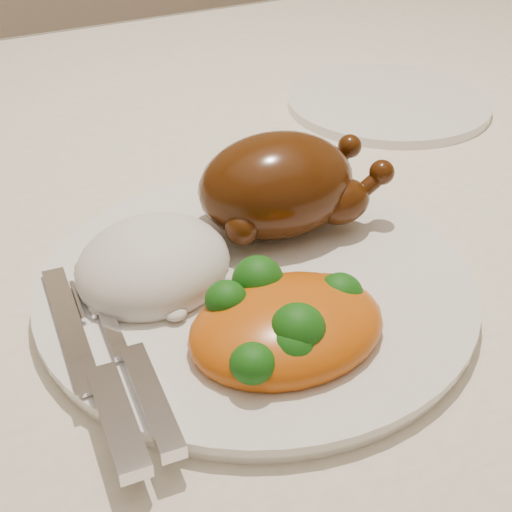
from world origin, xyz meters
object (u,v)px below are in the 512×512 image
dining_table (167,284)px  roast_chicken (281,184)px  dinner_plate (256,287)px  side_plate (388,102)px

dining_table → roast_chicken: 0.20m
dining_table → roast_chicken: (0.06, -0.12, 0.15)m
dinner_plate → roast_chicken: roast_chicken is taller
dining_table → dinner_plate: bearing=-88.5°
side_plate → roast_chicken: 0.30m
dining_table → side_plate: side_plate is taller
side_plate → dining_table: bearing=-168.6°
roast_chicken → dining_table: bearing=120.0°
dinner_plate → side_plate: size_ratio=1.36×
dining_table → side_plate: size_ratio=7.17×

